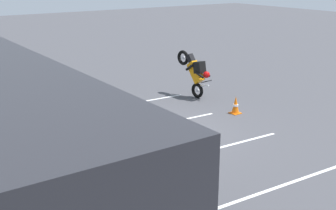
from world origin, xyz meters
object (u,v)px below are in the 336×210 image
Objects in this scene: spectator_centre at (82,138)px; spectator_left at (112,146)px; traffic_cone at (236,105)px; spectator_far_left at (126,165)px; stunt_motorcycle at (195,71)px.

spectator_left is at bearing -160.21° from spectator_centre.
spectator_left reaches higher than traffic_cone.
spectator_far_left is 1.95m from spectator_centre.
spectator_left reaches higher than spectator_far_left.
traffic_cone is (3.47, -6.30, -0.68)m from spectator_far_left.
spectator_far_left is at bearing 168.79° from spectator_left.
spectator_centre reaches higher than traffic_cone.
stunt_motorcycle is (4.00, -6.53, 0.08)m from spectator_centre.
spectator_far_left reaches higher than traffic_cone.
spectator_far_left is 1.01× the size of spectator_centre.
spectator_centre is 6.66m from traffic_cone.
spectator_left is (0.99, -0.20, 0.04)m from spectator_far_left.
traffic_cone is at bearing -67.90° from spectator_left.
spectator_left is 2.72× the size of traffic_cone.
spectator_left is 1.01m from spectator_centre.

